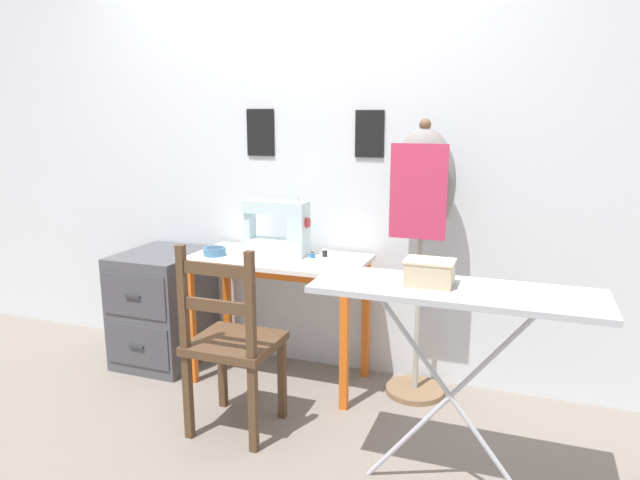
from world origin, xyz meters
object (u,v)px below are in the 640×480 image
(wooden_chair, at_px, (232,344))
(thread_spool_mid_table, at_px, (325,253))
(scissors, at_px, (339,268))
(filing_cabinet, at_px, (163,307))
(dress_form, at_px, (422,199))
(storage_box, at_px, (429,272))
(sewing_machine, at_px, (280,229))
(thread_spool_near_machine, at_px, (312,255))
(ironing_board, at_px, (455,300))
(fabric_bowl, at_px, (215,251))

(wooden_chair, bearing_deg, thread_spool_mid_table, 71.33)
(scissors, xyz_separation_m, thread_spool_mid_table, (-0.15, 0.20, 0.02))
(wooden_chair, xyz_separation_m, filing_cabinet, (-0.80, 0.59, -0.10))
(dress_form, bearing_deg, scissors, -150.57)
(storage_box, bearing_deg, dress_form, 102.60)
(sewing_machine, relative_size, scissors, 3.10)
(filing_cabinet, relative_size, storage_box, 3.72)
(thread_spool_near_machine, bearing_deg, wooden_chair, -105.11)
(scissors, relative_size, storage_box, 0.66)
(scissors, relative_size, ironing_board, 0.11)
(thread_spool_near_machine, height_order, filing_cabinet, thread_spool_near_machine)
(sewing_machine, bearing_deg, fabric_bowl, -155.23)
(thread_spool_mid_table, xyz_separation_m, filing_cabinet, (-1.03, -0.08, -0.41))
(wooden_chair, xyz_separation_m, storage_box, (0.93, -0.11, 0.47))
(scissors, relative_size, dress_form, 0.08)
(sewing_machine, distance_m, scissors, 0.47)
(fabric_bowl, relative_size, filing_cabinet, 0.18)
(thread_spool_mid_table, bearing_deg, fabric_bowl, -163.77)
(storage_box, bearing_deg, fabric_bowl, 154.99)
(filing_cabinet, bearing_deg, thread_spool_mid_table, 4.58)
(thread_spool_mid_table, relative_size, ironing_board, 0.04)
(wooden_chair, bearing_deg, storage_box, -6.79)
(thread_spool_near_machine, bearing_deg, thread_spool_mid_table, 38.09)
(thread_spool_near_machine, xyz_separation_m, wooden_chair, (-0.17, -0.62, -0.30))
(dress_form, bearing_deg, sewing_machine, -177.88)
(scissors, height_order, dress_form, dress_form)
(ironing_board, bearing_deg, filing_cabinet, 159.03)
(fabric_bowl, bearing_deg, filing_cabinet, 168.17)
(thread_spool_near_machine, relative_size, filing_cabinet, 0.05)
(sewing_machine, height_order, fabric_bowl, sewing_machine)
(wooden_chair, relative_size, filing_cabinet, 1.36)
(thread_spool_near_machine, distance_m, filing_cabinet, 1.05)
(fabric_bowl, bearing_deg, thread_spool_near_machine, 13.41)
(scissors, height_order, ironing_board, ironing_board)
(fabric_bowl, height_order, storage_box, storage_box)
(fabric_bowl, height_order, filing_cabinet, fabric_bowl)
(wooden_chair, bearing_deg, filing_cabinet, 143.90)
(wooden_chair, bearing_deg, fabric_bowl, 126.77)
(thread_spool_near_machine, distance_m, dress_form, 0.67)
(thread_spool_near_machine, distance_m, storage_box, 1.07)
(thread_spool_near_machine, height_order, ironing_board, ironing_board)
(fabric_bowl, distance_m, storage_box, 1.44)
(wooden_chair, xyz_separation_m, ironing_board, (1.03, -0.12, 0.37))
(dress_form, xyz_separation_m, ironing_board, (0.28, -0.79, -0.26))
(scissors, bearing_deg, filing_cabinet, 174.23)
(ironing_board, bearing_deg, scissors, 138.25)
(thread_spool_mid_table, bearing_deg, sewing_machine, -175.76)
(scissors, distance_m, dress_form, 0.55)
(wooden_chair, relative_size, storage_box, 5.06)
(thread_spool_mid_table, bearing_deg, storage_box, -47.97)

